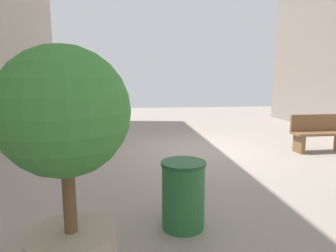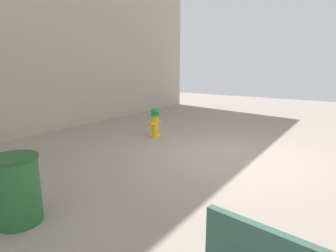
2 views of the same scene
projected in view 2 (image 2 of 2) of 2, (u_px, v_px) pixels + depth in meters
ground_plane at (228, 157)px, 5.87m from camera, size 23.40×23.40×0.00m
fire_hydrant at (155, 122)px, 7.44m from camera, size 0.38×0.41×0.80m
trash_bin at (17, 190)px, 3.34m from camera, size 0.56×0.56×0.85m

